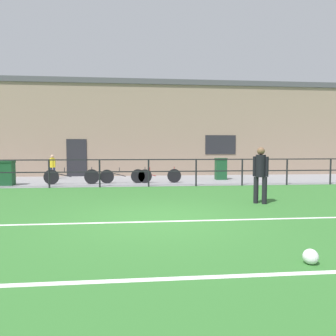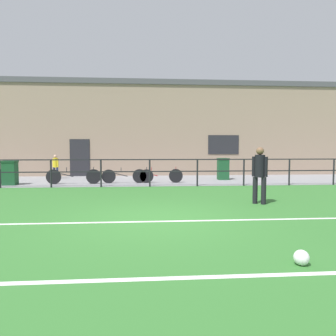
# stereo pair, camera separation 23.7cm
# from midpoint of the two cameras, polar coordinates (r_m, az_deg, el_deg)

# --- Properties ---
(ground) EXTENTS (60.00, 44.00, 0.04)m
(ground) POSITION_cam_midpoint_polar(r_m,az_deg,el_deg) (7.25, -2.63, -9.35)
(ground) COLOR #33702D
(field_line_touchline) EXTENTS (36.00, 0.11, 0.00)m
(field_line_touchline) POSITION_cam_midpoint_polar(r_m,az_deg,el_deg) (7.01, -2.52, -9.64)
(field_line_touchline) COLOR white
(field_line_touchline) RESTS_ON ground
(field_line_hash) EXTENTS (36.00, 0.11, 0.00)m
(field_line_hash) POSITION_cam_midpoint_polar(r_m,az_deg,el_deg) (4.12, -0.03, -19.34)
(field_line_hash) COLOR white
(field_line_hash) RESTS_ON ground
(pavement_strip) EXTENTS (48.00, 5.00, 0.02)m
(pavement_strip) POSITION_cam_midpoint_polar(r_m,az_deg,el_deg) (15.64, -4.30, -2.23)
(pavement_strip) COLOR gray
(pavement_strip) RESTS_ON ground
(perimeter_fence) EXTENTS (36.07, 0.07, 1.15)m
(perimeter_fence) POSITION_cam_midpoint_polar(r_m,az_deg,el_deg) (13.09, -4.05, -0.13)
(perimeter_fence) COLOR black
(perimeter_fence) RESTS_ON ground
(clubhouse_facade) EXTENTS (28.00, 2.56, 5.50)m
(clubhouse_facade) POSITION_cam_midpoint_polar(r_m,az_deg,el_deg) (19.29, -4.61, 7.06)
(clubhouse_facade) COLOR gray
(clubhouse_facade) RESTS_ON ground
(player_goalkeeper) EXTENTS (0.38, 0.30, 1.63)m
(player_goalkeeper) POSITION_cam_midpoint_polar(r_m,az_deg,el_deg) (9.43, 15.69, -0.64)
(player_goalkeeper) COLOR black
(player_goalkeeper) RESTS_ON ground
(soccer_ball_match) EXTENTS (0.21, 0.21, 0.21)m
(soccer_ball_match) POSITION_cam_midpoint_polar(r_m,az_deg,el_deg) (4.91, 23.07, -14.51)
(soccer_ball_match) COLOR white
(soccer_ball_match) RESTS_ON ground
(spectator_child) EXTENTS (0.33, 0.22, 1.24)m
(spectator_child) POSITION_cam_midpoint_polar(r_m,az_deg,el_deg) (17.23, -20.54, 0.47)
(spectator_child) COLOR #232D4C
(spectator_child) RESTS_ON pavement_strip
(bicycle_parked_0) EXTENTS (2.29, 0.04, 0.73)m
(bicycle_parked_0) POSITION_cam_midpoint_polar(r_m,az_deg,el_deg) (14.33, -2.65, -1.39)
(bicycle_parked_0) COLOR black
(bicycle_parked_0) RESTS_ON pavement_strip
(bicycle_parked_1) EXTENTS (2.32, 0.04, 0.72)m
(bicycle_parked_1) POSITION_cam_midpoint_polar(r_m,az_deg,el_deg) (14.33, -8.08, -1.44)
(bicycle_parked_1) COLOR black
(bicycle_parked_1) RESTS_ON pavement_strip
(bicycle_parked_3) EXTENTS (2.38, 0.04, 0.75)m
(bicycle_parked_3) POSITION_cam_midpoint_polar(r_m,az_deg,el_deg) (14.43, -17.49, -1.48)
(bicycle_parked_3) COLOR black
(bicycle_parked_3) RESTS_ON pavement_strip
(trash_bin_0) EXTENTS (0.56, 0.48, 1.08)m
(trash_bin_0) POSITION_cam_midpoint_polar(r_m,az_deg,el_deg) (16.04, 9.10, -0.13)
(trash_bin_0) COLOR #194C28
(trash_bin_0) RESTS_ON pavement_strip
(trash_bin_1) EXTENTS (0.58, 0.49, 1.04)m
(trash_bin_1) POSITION_cam_midpoint_polar(r_m,az_deg,el_deg) (15.07, -27.49, -0.81)
(trash_bin_1) COLOR #194C28
(trash_bin_1) RESTS_ON pavement_strip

